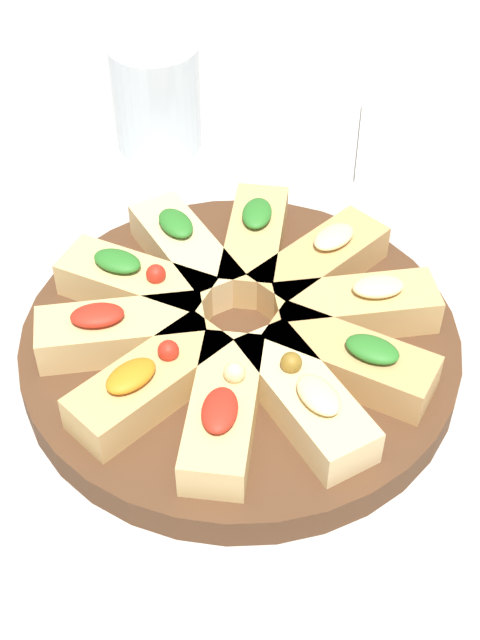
% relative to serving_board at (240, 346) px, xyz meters
% --- Properties ---
extents(ground_plane, '(3.00, 3.00, 0.00)m').
position_rel_serving_board_xyz_m(ground_plane, '(0.00, 0.00, -0.01)').
color(ground_plane, beige).
extents(serving_board, '(0.31, 0.31, 0.02)m').
position_rel_serving_board_xyz_m(serving_board, '(0.00, 0.00, 0.00)').
color(serving_board, '#51331E').
rests_on(serving_board, ground_plane).
extents(focaccia_slice_0, '(0.12, 0.06, 0.04)m').
position_rel_serving_board_xyz_m(focaccia_slice_0, '(0.08, 0.02, 0.03)').
color(focaccia_slice_0, '#DBB775').
rests_on(focaccia_slice_0, serving_board).
extents(focaccia_slice_1, '(0.10, 0.11, 0.04)m').
position_rel_serving_board_xyz_m(focaccia_slice_1, '(0.05, 0.06, 0.03)').
color(focaccia_slice_1, tan).
rests_on(focaccia_slice_1, serving_board).
extents(focaccia_slice_2, '(0.05, 0.12, 0.04)m').
position_rel_serving_board_xyz_m(focaccia_slice_2, '(0.01, 0.08, 0.03)').
color(focaccia_slice_2, '#DBB775').
rests_on(focaccia_slice_2, serving_board).
extents(focaccia_slice_3, '(0.09, 0.12, 0.04)m').
position_rel_serving_board_xyz_m(focaccia_slice_3, '(-0.04, 0.07, 0.03)').
color(focaccia_slice_3, '#E5C689').
rests_on(focaccia_slice_3, serving_board).
extents(focaccia_slice_4, '(0.12, 0.08, 0.04)m').
position_rel_serving_board_xyz_m(focaccia_slice_4, '(-0.07, 0.03, 0.03)').
color(focaccia_slice_4, tan).
rests_on(focaccia_slice_4, serving_board).
extents(focaccia_slice_5, '(0.12, 0.06, 0.04)m').
position_rel_serving_board_xyz_m(focaccia_slice_5, '(-0.08, -0.02, 0.03)').
color(focaccia_slice_5, tan).
rests_on(focaccia_slice_5, serving_board).
extents(focaccia_slice_6, '(0.11, 0.11, 0.04)m').
position_rel_serving_board_xyz_m(focaccia_slice_6, '(-0.06, -0.06, 0.03)').
color(focaccia_slice_6, tan).
rests_on(focaccia_slice_6, serving_board).
extents(focaccia_slice_7, '(0.05, 0.12, 0.04)m').
position_rel_serving_board_xyz_m(focaccia_slice_7, '(-0.01, -0.08, 0.03)').
color(focaccia_slice_7, tan).
rests_on(focaccia_slice_7, serving_board).
extents(focaccia_slice_8, '(0.09, 0.12, 0.04)m').
position_rel_serving_board_xyz_m(focaccia_slice_8, '(0.04, -0.07, 0.03)').
color(focaccia_slice_8, '#E5C689').
rests_on(focaccia_slice_8, serving_board).
extents(focaccia_slice_9, '(0.12, 0.08, 0.04)m').
position_rel_serving_board_xyz_m(focaccia_slice_9, '(0.08, -0.03, 0.03)').
color(focaccia_slice_9, '#DBB775').
rests_on(focaccia_slice_9, serving_board).
extents(water_glass, '(0.08, 0.08, 0.10)m').
position_rel_serving_board_xyz_m(water_glass, '(0.09, -0.27, 0.04)').
color(water_glass, silver).
rests_on(water_glass, ground_plane).
extents(napkin_stack, '(0.15, 0.14, 0.01)m').
position_rel_serving_board_xyz_m(napkin_stack, '(-0.17, -0.27, -0.01)').
color(napkin_stack, white).
rests_on(napkin_stack, ground_plane).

